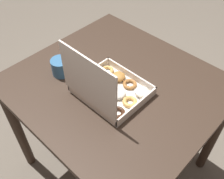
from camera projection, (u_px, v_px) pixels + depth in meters
name	position (u px, v px, depth m)	size (l,w,h in m)	color
ground_plane	(115.00, 162.00, 1.83)	(8.00, 8.00, 0.00)	#6B6054
dining_table	(116.00, 99.00, 1.36)	(0.97, 0.89, 0.78)	#38281E
donut_box	(108.00, 89.00, 1.18)	(0.31, 0.28, 0.29)	silver
coffee_mug	(61.00, 67.00, 1.30)	(0.09, 0.09, 0.08)	teal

